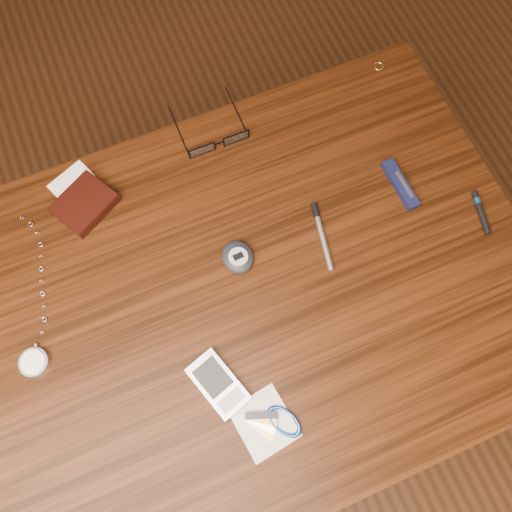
% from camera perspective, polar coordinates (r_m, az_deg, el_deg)
% --- Properties ---
extents(ground, '(3.80, 3.80, 0.00)m').
position_cam_1_polar(ground, '(1.56, -1.03, -11.22)').
color(ground, '#472814').
rests_on(ground, ground).
extents(desk, '(1.00, 0.70, 0.75)m').
position_cam_1_polar(desk, '(0.92, -1.72, -6.10)').
color(desk, '#341708').
rests_on(desk, ground).
extents(wallet_and_card, '(0.12, 0.15, 0.02)m').
position_cam_1_polar(wallet_and_card, '(0.91, -19.04, 5.72)').
color(wallet_and_card, black).
rests_on(wallet_and_card, desk).
extents(eyeglasses, '(0.12, 0.12, 0.03)m').
position_cam_1_polar(eyeglasses, '(0.92, -4.39, 12.96)').
color(eyeglasses, black).
rests_on(eyeglasses, desk).
extents(gold_ring, '(0.02, 0.02, 0.00)m').
position_cam_1_polar(gold_ring, '(1.06, 13.84, 20.31)').
color(gold_ring, '#D8BE6B').
rests_on(gold_ring, desk).
extents(pocket_watch, '(0.09, 0.28, 0.01)m').
position_cam_1_polar(pocket_watch, '(0.87, -24.01, -10.54)').
color(pocket_watch, silver).
rests_on(pocket_watch, desk).
extents(pda_phone, '(0.08, 0.11, 0.02)m').
position_cam_1_polar(pda_phone, '(0.79, -4.36, -14.38)').
color(pda_phone, silver).
rests_on(pda_phone, desk).
extents(pedometer, '(0.05, 0.06, 0.02)m').
position_cam_1_polar(pedometer, '(0.83, -2.11, -0.11)').
color(pedometer, black).
rests_on(pedometer, desk).
extents(notepad_keys, '(0.11, 0.10, 0.01)m').
position_cam_1_polar(notepad_keys, '(0.79, 2.08, -18.44)').
color(notepad_keys, white).
rests_on(notepad_keys, desk).
extents(pocket_knife, '(0.02, 0.10, 0.01)m').
position_cam_1_polar(pocket_knife, '(0.92, 16.17, 7.88)').
color(pocket_knife, '#0F1135').
rests_on(pocket_knife, desk).
extents(silver_pen, '(0.03, 0.12, 0.01)m').
position_cam_1_polar(silver_pen, '(0.86, 7.42, 2.84)').
color(silver_pen, silver).
rests_on(silver_pen, desk).
extents(black_blue_pen, '(0.03, 0.08, 0.01)m').
position_cam_1_polar(black_blue_pen, '(0.95, 24.28, 4.70)').
color(black_blue_pen, black).
rests_on(black_blue_pen, desk).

